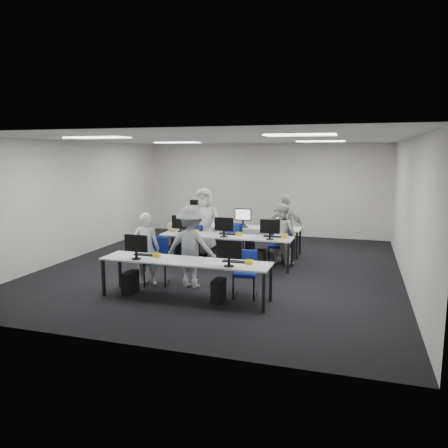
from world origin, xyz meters
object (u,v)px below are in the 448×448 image
(student_2, at_px, (204,222))
(photographer, at_px, (191,247))
(desk_front, at_px, (185,263))
(student_1, at_px, (281,233))
(chair_0, at_px, (157,270))
(chair_5, at_px, (200,245))
(chair_2, at_px, (197,247))
(chair_7, at_px, (283,251))
(desk_mid, at_px, (226,237))
(chair_4, at_px, (277,252))
(chair_1, at_px, (245,282))
(student_0, at_px, (146,249))
(student_3, at_px, (284,229))
(chair_3, at_px, (233,249))
(chair_6, at_px, (234,247))

(student_2, xyz_separation_m, photographer, (0.71, -2.72, -0.07))
(desk_front, bearing_deg, student_1, 68.77)
(chair_0, xyz_separation_m, photographer, (0.76, 0.03, 0.53))
(student_2, bearing_deg, student_1, -15.13)
(desk_front, distance_m, chair_5, 3.55)
(chair_2, relative_size, chair_7, 1.00)
(chair_5, bearing_deg, desk_mid, -21.40)
(chair_0, distance_m, chair_5, 2.72)
(desk_mid, height_order, chair_5, chair_5)
(chair_4, bearing_deg, chair_0, -136.52)
(chair_0, relative_size, student_2, 0.53)
(chair_2, bearing_deg, student_2, 57.95)
(chair_1, height_order, student_0, student_0)
(student_0, bearing_deg, chair_7, -141.26)
(chair_5, xyz_separation_m, student_2, (0.10, 0.03, 0.63))
(desk_front, height_order, photographer, photographer)
(student_0, height_order, student_3, student_3)
(chair_1, bearing_deg, chair_3, 104.72)
(chair_7, relative_size, student_1, 0.55)
(chair_2, relative_size, chair_5, 0.97)
(student_0, bearing_deg, student_2, -105.73)
(chair_6, relative_size, student_3, 0.54)
(chair_1, height_order, chair_4, chair_1)
(chair_7, distance_m, student_1, 0.52)
(chair_3, height_order, chair_5, chair_3)
(desk_front, xyz_separation_m, student_0, (-1.11, 0.62, 0.07))
(student_0, bearing_deg, desk_front, 140.08)
(chair_3, height_order, student_2, student_2)
(desk_mid, bearing_deg, student_0, -119.23)
(chair_6, xyz_separation_m, chair_7, (1.29, -0.04, -0.03))
(student_0, height_order, student_2, student_2)
(chair_4, xyz_separation_m, chair_7, (0.11, 0.16, -0.00))
(chair_0, height_order, student_1, student_1)
(desk_mid, xyz_separation_m, photographer, (-0.15, -1.90, 0.15))
(desk_mid, xyz_separation_m, student_2, (-0.86, 0.82, 0.22))
(student_1, height_order, photographer, photographer)
(chair_4, xyz_separation_m, student_3, (0.15, 0.14, 0.58))
(desk_mid, bearing_deg, chair_7, 31.49)
(desk_mid, distance_m, chair_5, 1.31)
(student_1, bearing_deg, chair_3, 24.48)
(chair_7, relative_size, student_2, 0.45)
(chair_7, xyz_separation_m, photographer, (-1.40, -2.66, 0.57))
(chair_4, bearing_deg, chair_1, -99.54)
(chair_4, xyz_separation_m, photographer, (-1.28, -2.50, 0.57))
(desk_mid, distance_m, photographer, 1.91)
(chair_1, relative_size, chair_6, 0.96)
(student_0, height_order, student_1, student_0)
(chair_7, height_order, student_3, student_3)
(chair_2, distance_m, chair_5, 0.15)
(chair_7, xyz_separation_m, student_1, (-0.01, -0.18, 0.48))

